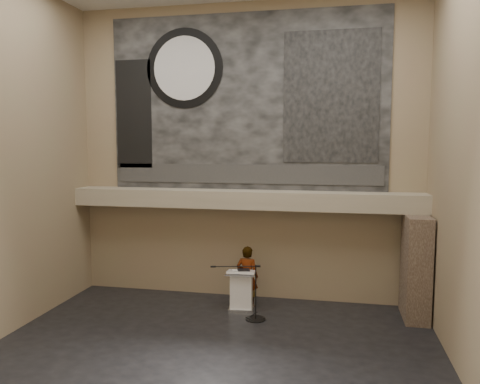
# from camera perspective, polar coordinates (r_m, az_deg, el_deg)

# --- Properties ---
(floor) EXTENTS (10.00, 10.00, 0.00)m
(floor) POSITION_cam_1_polar(r_m,az_deg,el_deg) (10.68, -3.62, -19.18)
(floor) COLOR black
(floor) RESTS_ON ground
(wall_back) EXTENTS (10.00, 0.02, 8.50)m
(wall_back) POSITION_cam_1_polar(r_m,az_deg,el_deg) (13.57, 0.67, 4.76)
(wall_back) COLOR #8F755B
(wall_back) RESTS_ON floor
(wall_front) EXTENTS (10.00, 0.02, 8.50)m
(wall_front) POSITION_cam_1_polar(r_m,az_deg,el_deg) (5.91, -14.05, 3.02)
(wall_front) COLOR #8F755B
(wall_front) RESTS_ON floor
(wall_right) EXTENTS (0.02, 8.00, 8.50)m
(wall_right) POSITION_cam_1_polar(r_m,az_deg,el_deg) (9.65, 26.27, 3.65)
(wall_right) COLOR #8F755B
(wall_right) RESTS_ON floor
(soffit) EXTENTS (10.00, 0.80, 0.50)m
(soffit) POSITION_cam_1_polar(r_m,az_deg,el_deg) (13.27, 0.34, -0.90)
(soffit) COLOR gray
(soffit) RESTS_ON wall_back
(sprinkler_left) EXTENTS (0.04, 0.04, 0.06)m
(sprinkler_left) POSITION_cam_1_polar(r_m,az_deg,el_deg) (13.66, -6.30, -1.92)
(sprinkler_left) COLOR #B2893D
(sprinkler_left) RESTS_ON soffit
(sprinkler_right) EXTENTS (0.04, 0.04, 0.06)m
(sprinkler_right) POSITION_cam_1_polar(r_m,az_deg,el_deg) (13.03, 8.53, -2.33)
(sprinkler_right) COLOR #B2893D
(sprinkler_right) RESTS_ON soffit
(banner) EXTENTS (8.00, 0.05, 5.00)m
(banner) POSITION_cam_1_polar(r_m,az_deg,el_deg) (13.59, 0.66, 10.88)
(banner) COLOR black
(banner) RESTS_ON wall_back
(banner_text_strip) EXTENTS (7.76, 0.02, 0.55)m
(banner_text_strip) POSITION_cam_1_polar(r_m,az_deg,el_deg) (13.53, 0.62, 2.21)
(banner_text_strip) COLOR #2A2A2A
(banner_text_strip) RESTS_ON banner
(banner_clock_rim) EXTENTS (2.30, 0.02, 2.30)m
(banner_clock_rim) POSITION_cam_1_polar(r_m,az_deg,el_deg) (14.12, -6.81, 14.74)
(banner_clock_rim) COLOR black
(banner_clock_rim) RESTS_ON banner
(banner_clock_face) EXTENTS (1.84, 0.02, 1.84)m
(banner_clock_face) POSITION_cam_1_polar(r_m,az_deg,el_deg) (14.10, -6.83, 14.75)
(banner_clock_face) COLOR silver
(banner_clock_face) RESTS_ON banner
(banner_building_print) EXTENTS (2.60, 0.02, 3.60)m
(banner_building_print) POSITION_cam_1_polar(r_m,az_deg,el_deg) (13.32, 11.02, 11.30)
(banner_building_print) COLOR black
(banner_building_print) RESTS_ON banner
(banner_brick_print) EXTENTS (1.10, 0.02, 3.20)m
(banner_brick_print) POSITION_cam_1_polar(r_m,az_deg,el_deg) (14.56, -12.81, 9.22)
(banner_brick_print) COLOR black
(banner_brick_print) RESTS_ON banner
(stone_pier) EXTENTS (0.60, 1.40, 2.70)m
(stone_pier) POSITION_cam_1_polar(r_m,az_deg,el_deg) (13.05, 20.63, -8.55)
(stone_pier) COLOR #47372B
(stone_pier) RESTS_ON floor
(lectern) EXTENTS (0.79, 0.59, 1.14)m
(lectern) POSITION_cam_1_polar(r_m,az_deg,el_deg) (12.99, 0.18, -11.89)
(lectern) COLOR silver
(lectern) RESTS_ON floor
(binder) EXTENTS (0.39, 0.35, 0.04)m
(binder) POSITION_cam_1_polar(r_m,az_deg,el_deg) (12.82, 0.45, -9.50)
(binder) COLOR black
(binder) RESTS_ON lectern
(papers) EXTENTS (0.33, 0.38, 0.00)m
(papers) POSITION_cam_1_polar(r_m,az_deg,el_deg) (12.81, -0.34, -9.58)
(papers) COLOR white
(papers) RESTS_ON lectern
(speaker_person) EXTENTS (0.67, 0.48, 1.71)m
(speaker_person) POSITION_cam_1_polar(r_m,az_deg,el_deg) (13.18, 0.89, -10.25)
(speaker_person) COLOR white
(speaker_person) RESTS_ON floor
(mic_stand) EXTENTS (1.38, 0.54, 1.45)m
(mic_stand) POSITION_cam_1_polar(r_m,az_deg,el_deg) (12.45, 1.74, -14.37)
(mic_stand) COLOR black
(mic_stand) RESTS_ON floor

